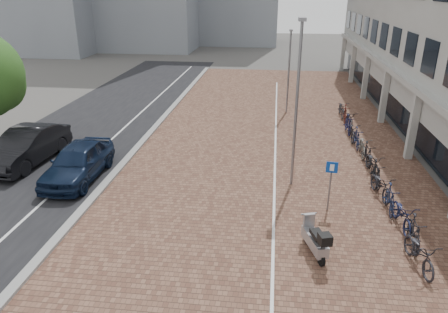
{
  "coord_description": "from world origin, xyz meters",
  "views": [
    {
      "loc": [
        1.99,
        -10.17,
        8.01
      ],
      "look_at": [
        0.0,
        6.0,
        1.3
      ],
      "focal_mm": 33.18,
      "sensor_mm": 36.0,
      "label": 1
    }
  ],
  "objects_px": {
    "car_navy": "(78,162)",
    "scooter_front": "(315,238)",
    "car_dark": "(27,146)",
    "parking_sign": "(331,179)"
  },
  "relations": [
    {
      "from": "car_navy",
      "to": "scooter_front",
      "type": "bearing_deg",
      "value": -24.75
    },
    {
      "from": "car_navy",
      "to": "car_dark",
      "type": "bearing_deg",
      "value": 155.98
    },
    {
      "from": "scooter_front",
      "to": "parking_sign",
      "type": "xyz_separation_m",
      "value": [
        0.74,
        2.9,
        0.75
      ]
    },
    {
      "from": "scooter_front",
      "to": "parking_sign",
      "type": "relative_size",
      "value": 0.84
    },
    {
      "from": "scooter_front",
      "to": "parking_sign",
      "type": "distance_m",
      "value": 3.09
    },
    {
      "from": "car_dark",
      "to": "scooter_front",
      "type": "height_order",
      "value": "car_dark"
    },
    {
      "from": "car_dark",
      "to": "parking_sign",
      "type": "bearing_deg",
      "value": -8.8
    },
    {
      "from": "car_dark",
      "to": "car_navy",
      "type": "bearing_deg",
      "value": -20.15
    },
    {
      "from": "car_navy",
      "to": "car_dark",
      "type": "height_order",
      "value": "car_dark"
    },
    {
      "from": "car_navy",
      "to": "car_dark",
      "type": "xyz_separation_m",
      "value": [
        -3.25,
        1.42,
        0.04
      ]
    }
  ]
}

